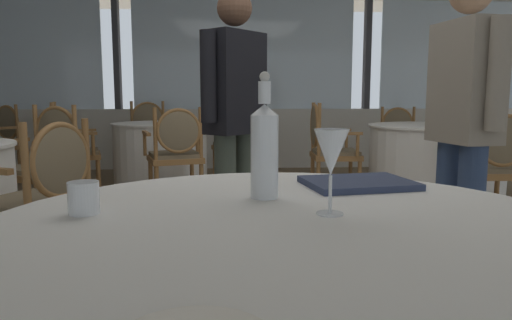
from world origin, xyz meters
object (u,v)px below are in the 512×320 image
(dining_chair_0_2, at_px, (400,137))
(dining_chair_1_2, at_px, (176,149))
(diner_person_1, at_px, (464,117))
(dining_chair_3_3, at_px, (42,191))
(water_bottle, at_px, (264,148))
(diner_person_0, at_px, (235,112))
(dining_chair_1_1, at_px, (67,143))
(dining_chair_1_3, at_px, (242,139))
(wine_glass, at_px, (331,154))
(water_tumbler, at_px, (84,198))
(dining_chair_0_3, at_px, (327,143))
(menu_book, at_px, (358,183))
(dining_chair_0_0, at_px, (493,161))
(dining_chair_3_0, at_px, (46,157))
(dining_chair_1_0, at_px, (149,132))

(dining_chair_0_2, bearing_deg, dining_chair_1_2, -59.24)
(diner_person_1, bearing_deg, dining_chair_3_3, 167.17)
(water_bottle, relative_size, diner_person_0, 0.21)
(water_bottle, xyz_separation_m, dining_chair_0_2, (2.04, 4.36, -0.35))
(dining_chair_1_1, height_order, dining_chair_1_3, dining_chair_1_1)
(dining_chair_1_1, relative_size, diner_person_1, 0.60)
(dining_chair_1_1, bearing_deg, dining_chair_3_3, -90.75)
(water_bottle, height_order, wine_glass, water_bottle)
(water_bottle, xyz_separation_m, water_tumbler, (-0.44, -0.15, -0.10))
(dining_chair_0_3, bearing_deg, dining_chair_1_2, -163.80)
(menu_book, bearing_deg, diner_person_1, 38.10)
(dining_chair_0_2, bearing_deg, menu_book, -19.95)
(dining_chair_0_0, height_order, dining_chair_1_1, dining_chair_1_1)
(wine_glass, relative_size, dining_chair_3_0, 0.21)
(dining_chair_1_3, height_order, diner_person_0, diner_person_0)
(dining_chair_3_0, distance_m, dining_chair_3_3, 1.35)
(dining_chair_1_3, bearing_deg, menu_book, 76.78)
(dining_chair_1_1, xyz_separation_m, dining_chair_3_3, (0.69, -2.44, -0.02))
(water_bottle, relative_size, dining_chair_1_3, 0.37)
(dining_chair_1_3, xyz_separation_m, diner_person_0, (-0.13, -2.58, 0.39))
(diner_person_1, bearing_deg, dining_chair_0_2, 65.41)
(dining_chair_0_0, distance_m, dining_chair_1_1, 3.95)
(dining_chair_0_0, height_order, diner_person_1, diner_person_1)
(dining_chair_0_3, relative_size, dining_chair_3_3, 1.06)
(menu_book, relative_size, diner_person_1, 0.20)
(dining_chair_1_2, relative_size, diner_person_1, 0.57)
(dining_chair_1_0, xyz_separation_m, dining_chair_3_3, (0.04, -3.62, -0.03))
(dining_chair_1_0, bearing_deg, diner_person_0, 1.48)
(dining_chair_1_3, bearing_deg, diner_person_1, 91.12)
(dining_chair_0_2, xyz_separation_m, dining_chair_0_3, (-1.15, -1.04, 0.03))
(dining_chair_0_0, bearing_deg, diner_person_1, 146.01)
(menu_book, height_order, dining_chair_3_0, dining_chair_3_0)
(menu_book, distance_m, dining_chair_1_0, 4.83)
(water_bottle, height_order, dining_chair_3_3, water_bottle)
(water_bottle, xyz_separation_m, dining_chair_1_0, (-1.10, 4.77, -0.31))
(wine_glass, xyz_separation_m, diner_person_1, (0.93, 1.18, 0.03))
(menu_book, xyz_separation_m, dining_chair_1_2, (-0.86, 2.81, -0.20))
(dining_chair_3_3, bearing_deg, water_tumbler, 140.05)
(dining_chair_0_2, height_order, diner_person_0, diner_person_0)
(dining_chair_0_3, distance_m, dining_chair_3_0, 2.56)
(dining_chair_1_2, distance_m, diner_person_1, 2.58)
(dining_chair_1_0, bearing_deg, dining_chair_0_0, 33.04)
(dining_chair_1_0, distance_m, diner_person_0, 3.40)
(dining_chair_1_1, height_order, dining_chair_3_3, dining_chair_1_1)
(diner_person_1, bearing_deg, dining_chair_3_0, 142.54)
(water_bottle, distance_m, dining_chair_1_2, 3.03)
(dining_chair_0_3, relative_size, dining_chair_1_1, 0.99)
(water_bottle, xyz_separation_m, dining_chair_0_3, (0.89, 3.31, -0.32))
(dining_chair_0_0, distance_m, dining_chair_3_3, 3.17)
(water_tumbler, relative_size, dining_chair_3_3, 0.09)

